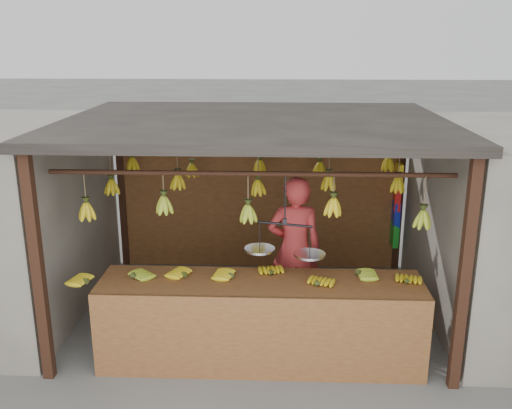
{
  "coord_description": "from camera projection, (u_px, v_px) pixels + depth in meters",
  "views": [
    {
      "loc": [
        0.28,
        -6.42,
        3.29
      ],
      "look_at": [
        0.0,
        0.3,
        1.3
      ],
      "focal_mm": 40.0,
      "sensor_mm": 36.0,
      "label": 1
    }
  ],
  "objects": [
    {
      "name": "ground",
      "position": [
        255.0,
        311.0,
        7.09
      ],
      "size": [
        80.0,
        80.0,
        0.0
      ],
      "primitive_type": "plane",
      "color": "#5B5B57"
    },
    {
      "name": "bag_bundles",
      "position": [
        397.0,
        206.0,
        8.03
      ],
      "size": [
        0.08,
        0.26,
        1.2
      ],
      "color": "yellow",
      "rests_on": "ground"
    },
    {
      "name": "balance_scale",
      "position": [
        284.0,
        248.0,
        5.78
      ],
      "size": [
        0.81,
        0.43,
        0.83
      ],
      "color": "black",
      "rests_on": "ground"
    },
    {
      "name": "hanging_bananas",
      "position": [
        254.0,
        185.0,
        6.63
      ],
      "size": [
        3.57,
        2.23,
        0.38
      ],
      "color": "gold",
      "rests_on": "ground"
    },
    {
      "name": "stall",
      "position": [
        256.0,
        150.0,
        6.85
      ],
      "size": [
        4.3,
        3.3,
        2.4
      ],
      "color": "black",
      "rests_on": "ground"
    },
    {
      "name": "counter",
      "position": [
        260.0,
        304.0,
        5.72
      ],
      "size": [
        3.53,
        0.75,
        0.96
      ],
      "color": "brown",
      "rests_on": "ground"
    },
    {
      "name": "vendor",
      "position": [
        294.0,
        249.0,
        6.72
      ],
      "size": [
        0.67,
        0.46,
        1.76
      ],
      "primitive_type": "imported",
      "rotation": [
        0.0,
        0.0,
        3.21
      ],
      "color": "#BF3333",
      "rests_on": "ground"
    }
  ]
}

